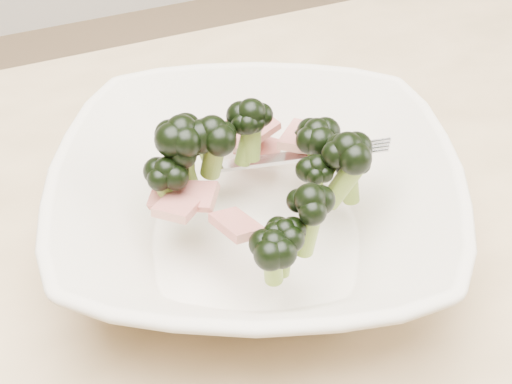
# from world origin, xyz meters

# --- Properties ---
(broccoli_dish) EXTENTS (0.41, 0.41, 0.12)m
(broccoli_dish) POSITION_xyz_m (0.09, 0.04, 0.79)
(broccoli_dish) COLOR beige
(broccoli_dish) RESTS_ON dining_table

